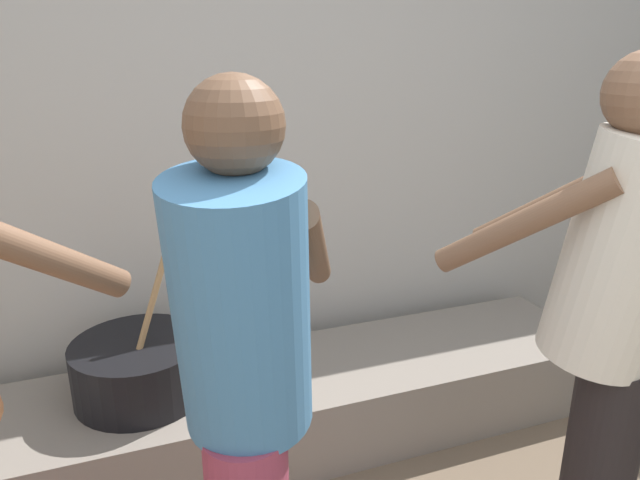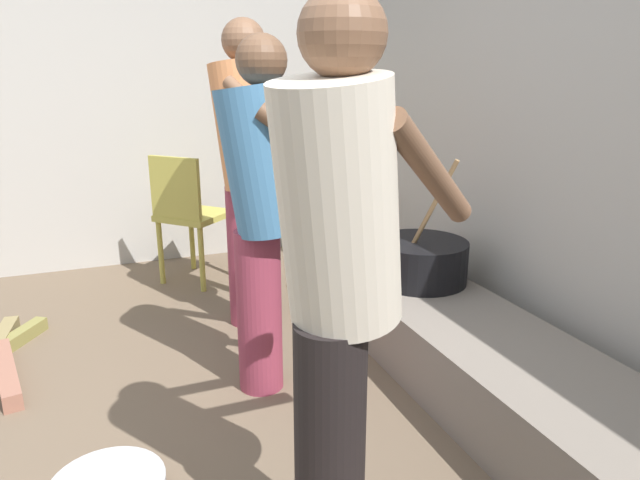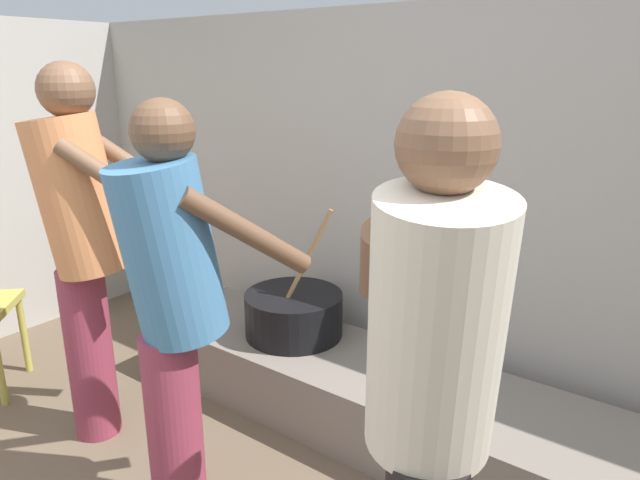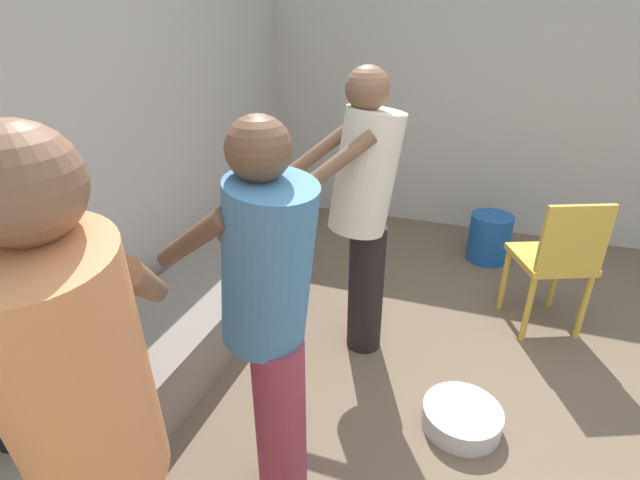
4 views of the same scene
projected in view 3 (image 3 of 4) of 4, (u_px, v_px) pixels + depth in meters
block_enclosure_rear at (465, 214)px, 2.74m from camera, size 5.48×0.20×1.92m
hearth_ledge at (393, 405)px, 2.61m from camera, size 2.72×0.60×0.32m
cooking_pot_main at (294, 314)px, 2.90m from camera, size 0.49×0.49×0.67m
cook_in_blue_shirt at (174, 297)px, 1.95m from camera, size 0.56×0.72×1.55m
cook_in_cream_shirt at (431, 396)px, 1.32m from camera, size 0.62×0.73×1.59m
cook_in_orange_shirt at (83, 235)px, 2.41m from camera, size 0.74×0.65×1.66m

